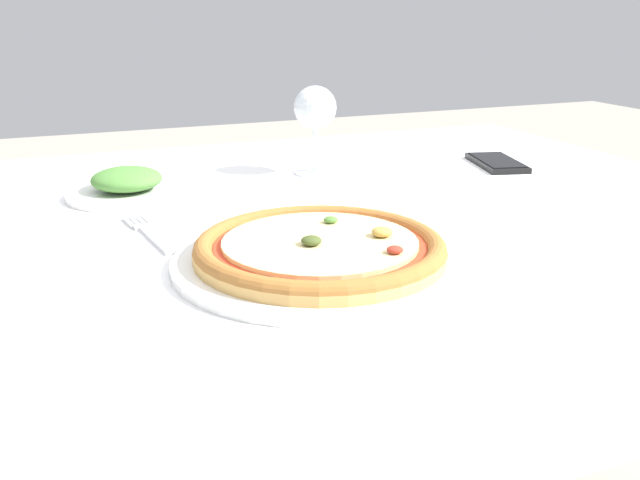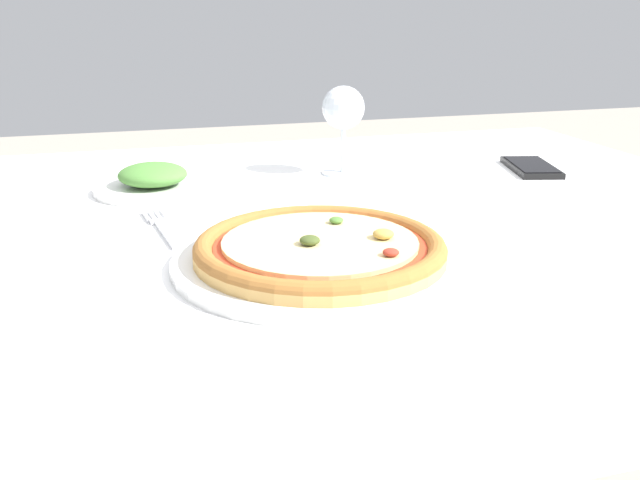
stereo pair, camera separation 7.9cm
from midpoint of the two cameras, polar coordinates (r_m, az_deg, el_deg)
The scene contains 6 objects.
dining_table at distance 1.03m, azimuth 2.58°, elevation -2.10°, with size 1.16×1.13×0.72m.
pizza_plate at distance 0.79m, azimuth -2.84°, elevation -0.96°, with size 0.33×0.33×0.04m.
fork at distance 0.94m, azimuth -15.87°, elevation 0.54°, with size 0.04×0.17×0.00m.
wine_glass_far_left at distance 1.20m, azimuth -2.42°, elevation 10.23°, with size 0.07×0.07×0.15m.
cell_phone at distance 1.31m, azimuth 12.30°, elevation 6.05°, with size 0.10×0.16×0.01m.
side_plate at distance 1.12m, azimuth -17.14°, elevation 4.15°, with size 0.18×0.18×0.04m.
Camera 1 is at (-0.44, -0.86, 1.00)m, focal length 40.00 mm.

